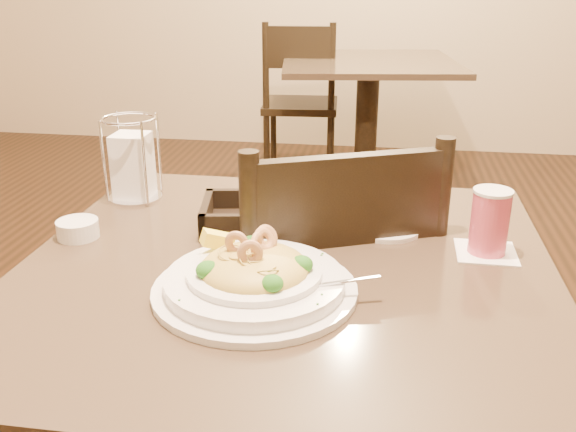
# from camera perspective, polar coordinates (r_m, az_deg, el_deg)

# --- Properties ---
(main_table) EXTENTS (0.90, 0.90, 0.74)m
(main_table) POSITION_cam_1_polar(r_m,az_deg,el_deg) (1.21, -0.15, -14.36)
(main_table) COLOR black
(main_table) RESTS_ON ground
(background_table) EXTENTS (1.01, 1.01, 0.74)m
(background_table) POSITION_cam_1_polar(r_m,az_deg,el_deg) (3.53, 7.05, 9.79)
(background_table) COLOR black
(background_table) RESTS_ON ground
(dining_chair_near) EXTENTS (0.55, 0.55, 0.93)m
(dining_chair_near) POSITION_cam_1_polar(r_m,az_deg,el_deg) (1.40, 3.15, -9.56)
(dining_chair_near) COLOR black
(dining_chair_near) RESTS_ON ground
(dining_chair_far) EXTENTS (0.45, 0.45, 0.93)m
(dining_chair_far) POSITION_cam_1_polar(r_m,az_deg,el_deg) (3.72, 1.08, 10.36)
(dining_chair_far) COLOR black
(dining_chair_far) RESTS_ON ground
(pasta_bowl) EXTENTS (0.35, 0.32, 0.10)m
(pasta_bowl) POSITION_cam_1_polar(r_m,az_deg,el_deg) (0.99, -3.00, -5.40)
(pasta_bowl) COLOR white
(pasta_bowl) RESTS_ON main_table
(drink_glass) EXTENTS (0.11, 0.11, 0.12)m
(drink_glass) POSITION_cam_1_polar(r_m,az_deg,el_deg) (1.16, 17.48, -0.53)
(drink_glass) COLOR white
(drink_glass) RESTS_ON main_table
(bread_basket) EXTENTS (0.21, 0.18, 0.05)m
(bread_basket) POSITION_cam_1_polar(r_m,az_deg,el_deg) (1.24, -3.23, -0.12)
(bread_basket) COLOR black
(bread_basket) RESTS_ON main_table
(napkin_caddy) EXTENTS (0.11, 0.11, 0.18)m
(napkin_caddy) POSITION_cam_1_polar(r_m,az_deg,el_deg) (1.41, -13.63, 4.50)
(napkin_caddy) COLOR silver
(napkin_caddy) RESTS_ON main_table
(side_plate) EXTENTS (0.15, 0.15, 0.01)m
(side_plate) POSITION_cam_1_polar(r_m,az_deg,el_deg) (1.24, 8.62, -1.01)
(side_plate) COLOR white
(side_plate) RESTS_ON main_table
(butter_ramekin) EXTENTS (0.10, 0.10, 0.03)m
(butter_ramekin) POSITION_cam_1_polar(r_m,az_deg,el_deg) (1.25, -18.18, -1.10)
(butter_ramekin) COLOR white
(butter_ramekin) RESTS_ON main_table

